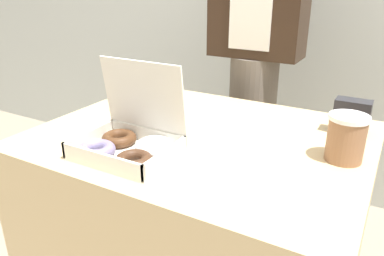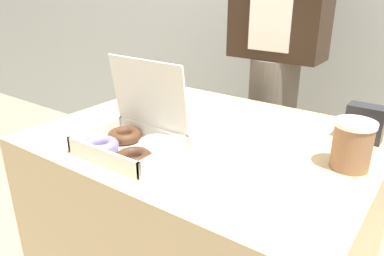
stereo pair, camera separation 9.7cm
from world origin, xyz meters
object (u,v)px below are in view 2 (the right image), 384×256
object	(u,v)px
donut_box	(132,139)
napkin_holder	(365,123)
coffee_cup	(352,145)
person_customer	(276,52)

from	to	relation	value
donut_box	napkin_holder	bearing A→B (deg)	42.52
donut_box	coffee_cup	world-z (taller)	donut_box
coffee_cup	person_customer	bearing A→B (deg)	127.61
donut_box	coffee_cup	distance (m)	0.59
coffee_cup	napkin_holder	bearing A→B (deg)	93.89
coffee_cup	person_customer	world-z (taller)	person_customer
coffee_cup	napkin_holder	size ratio (longest dim) A/B	1.18
napkin_holder	coffee_cup	bearing A→B (deg)	-86.11
donut_box	coffee_cup	xyz separation A→B (m)	(0.53, 0.26, 0.03)
coffee_cup	person_customer	size ratio (longest dim) A/B	0.08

